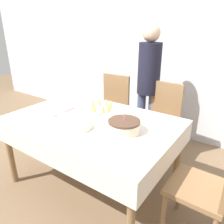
{
  "coord_description": "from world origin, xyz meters",
  "views": [
    {
      "loc": [
        1.26,
        -1.45,
        1.6
      ],
      "look_at": [
        0.22,
        0.03,
        0.87
      ],
      "focal_mm": 35.0,
      "sensor_mm": 36.0,
      "label": 1
    }
  ],
  "objects_px": {
    "person_standing": "(149,78)",
    "birthday_cake": "(124,126)",
    "champagne_tray": "(101,109)",
    "dining_chair_right_end": "(211,183)",
    "dining_chair_far_right": "(161,119)",
    "plate_stack_main": "(78,126)",
    "dining_chair_far_left": "(112,107)"
  },
  "relations": [
    {
      "from": "dining_chair_far_left",
      "to": "plate_stack_main",
      "type": "height_order",
      "value": "dining_chair_far_left"
    },
    {
      "from": "champagne_tray",
      "to": "dining_chair_far_right",
      "type": "bearing_deg",
      "value": 68.4
    },
    {
      "from": "champagne_tray",
      "to": "plate_stack_main",
      "type": "distance_m",
      "value": 0.31
    },
    {
      "from": "person_standing",
      "to": "dining_chair_right_end",
      "type": "bearing_deg",
      "value": -44.61
    },
    {
      "from": "dining_chair_far_right",
      "to": "dining_chair_right_end",
      "type": "relative_size",
      "value": 1.0
    },
    {
      "from": "dining_chair_far_left",
      "to": "dining_chair_right_end",
      "type": "xyz_separation_m",
      "value": [
        1.48,
        -0.86,
        0.0
      ]
    },
    {
      "from": "birthday_cake",
      "to": "plate_stack_main",
      "type": "xyz_separation_m",
      "value": [
        -0.37,
        -0.18,
        -0.03
      ]
    },
    {
      "from": "dining_chair_far_left",
      "to": "birthday_cake",
      "type": "height_order",
      "value": "dining_chair_far_left"
    },
    {
      "from": "birthday_cake",
      "to": "plate_stack_main",
      "type": "bearing_deg",
      "value": -153.31
    },
    {
      "from": "plate_stack_main",
      "to": "person_standing",
      "type": "relative_size",
      "value": 0.15
    },
    {
      "from": "plate_stack_main",
      "to": "birthday_cake",
      "type": "bearing_deg",
      "value": 26.69
    },
    {
      "from": "dining_chair_far_left",
      "to": "birthday_cake",
      "type": "xyz_separation_m",
      "value": [
        0.75,
        -0.89,
        0.27
      ]
    },
    {
      "from": "champagne_tray",
      "to": "person_standing",
      "type": "bearing_deg",
      "value": 87.58
    },
    {
      "from": "dining_chair_right_end",
      "to": "plate_stack_main",
      "type": "xyz_separation_m",
      "value": [
        -1.1,
        -0.21,
        0.24
      ]
    },
    {
      "from": "dining_chair_far_right",
      "to": "dining_chair_far_left",
      "type": "bearing_deg",
      "value": -180.0
    },
    {
      "from": "champagne_tray",
      "to": "dining_chair_right_end",
      "type": "bearing_deg",
      "value": -4.8
    },
    {
      "from": "dining_chair_far_right",
      "to": "champagne_tray",
      "type": "bearing_deg",
      "value": -111.6
    },
    {
      "from": "dining_chair_far_left",
      "to": "champagne_tray",
      "type": "bearing_deg",
      "value": -61.88
    },
    {
      "from": "dining_chair_far_left",
      "to": "champagne_tray",
      "type": "height_order",
      "value": "dining_chair_far_left"
    },
    {
      "from": "person_standing",
      "to": "birthday_cake",
      "type": "bearing_deg",
      "value": -74.13
    },
    {
      "from": "birthday_cake",
      "to": "champagne_tray",
      "type": "distance_m",
      "value": 0.36
    },
    {
      "from": "dining_chair_far_right",
      "to": "birthday_cake",
      "type": "xyz_separation_m",
      "value": [
        0.03,
        -0.89,
        0.27
      ]
    },
    {
      "from": "champagne_tray",
      "to": "person_standing",
      "type": "height_order",
      "value": "person_standing"
    },
    {
      "from": "birthday_cake",
      "to": "person_standing",
      "type": "bearing_deg",
      "value": 105.87
    },
    {
      "from": "dining_chair_far_left",
      "to": "dining_chair_right_end",
      "type": "bearing_deg",
      "value": -30.19
    },
    {
      "from": "dining_chair_right_end",
      "to": "person_standing",
      "type": "relative_size",
      "value": 0.6
    },
    {
      "from": "dining_chair_right_end",
      "to": "plate_stack_main",
      "type": "bearing_deg",
      "value": -169.16
    },
    {
      "from": "person_standing",
      "to": "champagne_tray",
      "type": "bearing_deg",
      "value": -92.42
    },
    {
      "from": "person_standing",
      "to": "dining_chair_far_right",
      "type": "bearing_deg",
      "value": -30.0
    },
    {
      "from": "dining_chair_far_right",
      "to": "plate_stack_main",
      "type": "xyz_separation_m",
      "value": [
        -0.34,
        -1.07,
        0.24
      ]
    },
    {
      "from": "dining_chair_far_left",
      "to": "plate_stack_main",
      "type": "xyz_separation_m",
      "value": [
        0.38,
        -1.07,
        0.24
      ]
    },
    {
      "from": "dining_chair_far_right",
      "to": "person_standing",
      "type": "distance_m",
      "value": 0.53
    }
  ]
}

